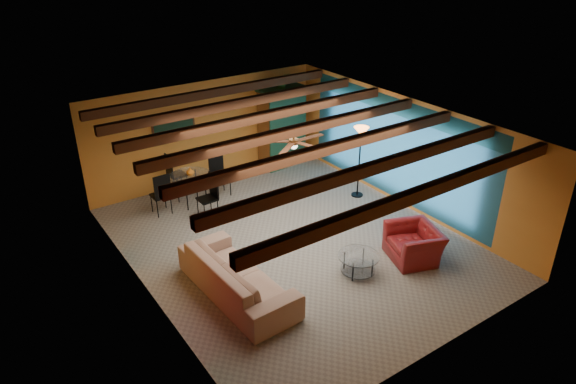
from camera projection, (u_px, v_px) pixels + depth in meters
room at (291, 140)px, 10.50m from camera, size 6.52×8.01×2.71m
sofa at (237, 276)px, 9.70m from camera, size 1.18×2.77×0.80m
armchair at (414, 244)px, 10.79m from camera, size 1.24×1.32×0.70m
coffee_table at (358, 264)px, 10.37m from camera, size 1.03×1.03×0.42m
dining_table at (191, 184)px, 12.86m from camera, size 2.10×2.10×1.07m
armoire at (282, 128)px, 14.82m from camera, size 1.31×0.73×2.20m
floor_lamp at (359, 162)px, 13.08m from camera, size 0.49×0.49×1.86m
ceiling_fan at (294, 141)px, 10.42m from camera, size 1.50×1.50×0.44m
painting at (174, 128)px, 13.19m from camera, size 1.05×0.03×0.65m
potted_plant at (281, 81)px, 14.23m from camera, size 0.44×0.39×0.46m
vase at (189, 160)px, 12.58m from camera, size 0.21×0.21×0.20m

